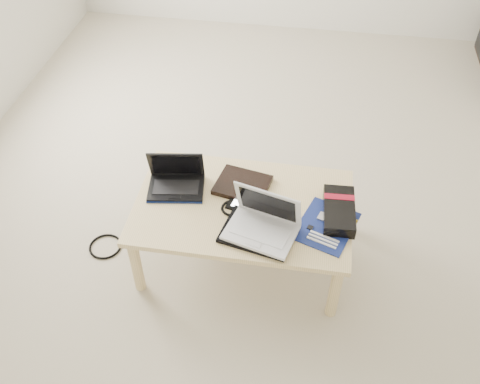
% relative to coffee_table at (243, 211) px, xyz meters
% --- Properties ---
extents(ground, '(4.00, 4.00, 0.00)m').
position_rel_coffee_table_xyz_m(ground, '(0.05, 0.72, -0.35)').
color(ground, '#B9AB96').
rests_on(ground, ground).
extents(coffee_table, '(1.10, 0.70, 0.40)m').
position_rel_coffee_table_xyz_m(coffee_table, '(0.00, 0.00, 0.00)').
color(coffee_table, '#E3C389').
rests_on(coffee_table, ground).
extents(book, '(0.31, 0.27, 0.03)m').
position_rel_coffee_table_xyz_m(book, '(-0.02, 0.13, 0.06)').
color(book, black).
rests_on(book, coffee_table).
extents(netbook, '(0.31, 0.25, 0.21)m').
position_rel_coffee_table_xyz_m(netbook, '(-0.36, 0.08, 0.09)').
color(netbook, black).
rests_on(netbook, coffee_table).
extents(tablet, '(0.27, 0.23, 0.01)m').
position_rel_coffee_table_xyz_m(tablet, '(0.05, 0.02, 0.05)').
color(tablet, black).
rests_on(tablet, coffee_table).
extents(remote, '(0.10, 0.22, 0.02)m').
position_rel_coffee_table_xyz_m(remote, '(0.10, -0.02, 0.06)').
color(remote, '#ACACB0').
rests_on(remote, coffee_table).
extents(neoprene_sleeve, '(0.38, 0.31, 0.02)m').
position_rel_coffee_table_xyz_m(neoprene_sleeve, '(0.10, -0.18, 0.06)').
color(neoprene_sleeve, black).
rests_on(neoprene_sleeve, coffee_table).
extents(white_laptop, '(0.38, 0.31, 0.23)m').
position_rel_coffee_table_xyz_m(white_laptop, '(0.12, -0.17, 0.12)').
color(white_laptop, silver).
rests_on(white_laptop, neoprene_sleeve).
extents(motherboard, '(0.34, 0.38, 0.01)m').
position_rel_coffee_table_xyz_m(motherboard, '(0.43, -0.08, 0.05)').
color(motherboard, '#0B1A4B').
rests_on(motherboard, coffee_table).
extents(gpu_box, '(0.17, 0.31, 0.07)m').
position_rel_coffee_table_xyz_m(gpu_box, '(0.48, 0.00, 0.08)').
color(gpu_box, black).
rests_on(gpu_box, coffee_table).
extents(cable_coil, '(0.14, 0.14, 0.01)m').
position_rel_coffee_table_xyz_m(cable_coil, '(-0.05, -0.04, 0.05)').
color(cable_coil, black).
rests_on(cable_coil, coffee_table).
extents(floor_cable_coil, '(0.19, 0.19, 0.01)m').
position_rel_coffee_table_xyz_m(floor_cable_coil, '(-0.78, -0.07, -0.35)').
color(floor_cable_coil, black).
rests_on(floor_cable_coil, ground).
extents(floor_cable_trail, '(0.15, 0.35, 0.01)m').
position_rel_coffee_table_xyz_m(floor_cable_trail, '(-0.64, 0.02, -0.35)').
color(floor_cable_trail, black).
rests_on(floor_cable_trail, ground).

